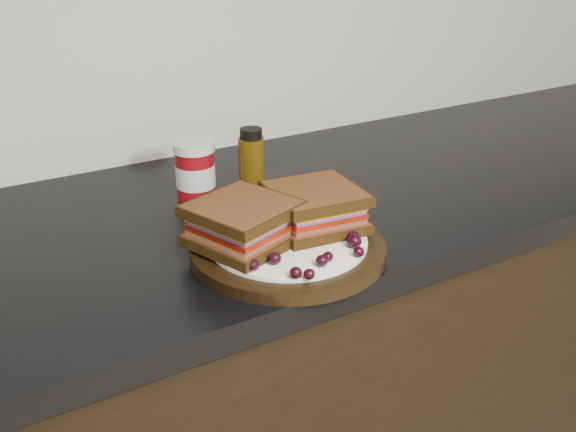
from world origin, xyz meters
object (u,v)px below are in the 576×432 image
plate (288,248)px  condiment_jar (195,171)px  sandwich_left (243,223)px  oil_bottle (252,164)px

plate → condiment_jar: condiment_jar is taller
sandwich_left → oil_bottle: size_ratio=1.05×
sandwich_left → condiment_jar: 0.23m
plate → sandwich_left: 0.08m
plate → sandwich_left: size_ratio=2.16×
plate → condiment_jar: 0.26m
condiment_jar → oil_bottle: (0.08, -0.04, 0.01)m
condiment_jar → oil_bottle: oil_bottle is taller
sandwich_left → oil_bottle: bearing=39.0°
plate → oil_bottle: size_ratio=2.27×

